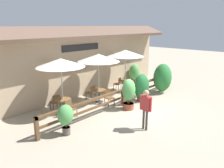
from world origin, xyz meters
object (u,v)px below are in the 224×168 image
object	(u,v)px
patio_umbrella_middle	(99,58)
chair_far_wallside	(118,83)
dining_table_far	(125,83)
potted_plant_corner_fern	(66,116)
patio_umbrella_far	(126,53)
potted_plant_tall_tropical	(142,87)
patio_umbrella_near	(61,63)
chair_middle_streetside	(109,96)
dining_table_middle	(99,92)
potted_plant_broad_leaf	(162,78)
chair_middle_wallside	(91,92)
dining_table_near	(63,102)
potted_plant_entrance_palm	(129,93)
chair_near_wallside	(55,101)
chair_far_streetside	(133,87)
potted_plant_small_flowering	(134,73)
pedestrian	(146,105)
chair_near_streetside	(70,108)

from	to	relation	value
patio_umbrella_middle	chair_far_wallside	size ratio (longest dim) A/B	3.36
dining_table_far	potted_plant_corner_fern	bearing A→B (deg)	-162.30
patio_umbrella_far	potted_plant_tall_tropical	xyz separation A→B (m)	(-0.82, -1.89, -1.72)
patio_umbrella_near	chair_middle_streetside	world-z (taller)	patio_umbrella_near
dining_table_middle	potted_plant_broad_leaf	size ratio (longest dim) A/B	0.43
chair_middle_wallside	chair_far_wallside	world-z (taller)	same
dining_table_far	dining_table_near	bearing A→B (deg)	-179.98
chair_middle_wallside	potted_plant_entrance_palm	size ratio (longest dim) A/B	0.51
patio_umbrella_middle	potted_plant_entrance_palm	xyz separation A→B (m)	(0.27, -1.92, -1.67)
patio_umbrella_middle	chair_middle_wallside	size ratio (longest dim) A/B	3.36
chair_middle_streetside	dining_table_far	world-z (taller)	chair_middle_streetside
chair_far_wallside	potted_plant_corner_fern	world-z (taller)	potted_plant_corner_fern
dining_table_far	chair_near_wallside	bearing A→B (deg)	172.52
patio_umbrella_middle	potted_plant_broad_leaf	xyz separation A→B (m)	(4.01, -1.75, -1.56)
chair_far_streetside	potted_plant_entrance_palm	size ratio (longest dim) A/B	0.51
dining_table_middle	dining_table_far	xyz separation A→B (m)	(2.57, 0.18, 0.00)
potted_plant_corner_fern	potted_plant_entrance_palm	world-z (taller)	potted_plant_entrance_palm
chair_near_wallside	potted_plant_small_flowering	size ratio (longest dim) A/B	0.58
chair_near_wallside	dining_table_middle	bearing A→B (deg)	168.21
potted_plant_broad_leaf	patio_umbrella_middle	bearing A→B (deg)	156.49
potted_plant_corner_fern	pedestrian	world-z (taller)	pedestrian
chair_middle_streetside	potted_plant_corner_fern	bearing A→B (deg)	-150.79
patio_umbrella_near	dining_table_far	distance (m)	5.30
chair_near_streetside	potted_plant_entrance_palm	world-z (taller)	potted_plant_entrance_palm
chair_near_wallside	potted_plant_tall_tropical	xyz separation A→B (m)	(4.11, -2.54, 0.37)
dining_table_middle	chair_far_streetside	bearing A→B (deg)	-9.96
chair_middle_streetside	chair_far_wallside	bearing A→B (deg)	42.83
patio_umbrella_far	potted_plant_broad_leaf	size ratio (longest dim) A/B	1.47
pedestrian	chair_near_wallside	bearing A→B (deg)	-155.87
dining_table_middle	patio_umbrella_middle	bearing A→B (deg)	180.00
chair_far_streetside	potted_plant_corner_fern	bearing A→B (deg)	-170.84
patio_umbrella_middle	potted_plant_corner_fern	bearing A→B (deg)	-153.55
chair_near_streetside	patio_umbrella_middle	distance (m)	3.23
patio_umbrella_near	chair_middle_wallside	size ratio (longest dim) A/B	3.36
dining_table_far	pedestrian	world-z (taller)	pedestrian
dining_table_middle	potted_plant_small_flowering	world-z (taller)	potted_plant_small_flowering
pedestrian	dining_table_middle	bearing A→B (deg)	173.31
chair_near_wallside	chair_far_wallside	size ratio (longest dim) A/B	1.00
dining_table_far	chair_far_streetside	world-z (taller)	chair_far_streetside
dining_table_middle	potted_plant_small_flowering	xyz separation A→B (m)	(4.88, 1.15, 0.17)
patio_umbrella_near	chair_near_wallside	world-z (taller)	patio_umbrella_near
chair_far_wallside	potted_plant_corner_fern	distance (m)	6.76
chair_middle_wallside	chair_far_streetside	xyz separation A→B (m)	(2.58, -1.13, 0.00)
patio_umbrella_near	chair_far_wallside	xyz separation A→B (m)	(4.96, 0.64, -2.09)
chair_near_streetside	potted_plant_corner_fern	size ratio (longest dim) A/B	0.65
chair_far_streetside	chair_middle_wallside	bearing A→B (deg)	153.24
dining_table_far	potted_plant_broad_leaf	bearing A→B (deg)	-53.16
potted_plant_entrance_palm	potted_plant_small_flowering	size ratio (longest dim) A/B	1.13
chair_middle_streetside	chair_middle_wallside	world-z (taller)	same
dining_table_near	patio_umbrella_far	size ratio (longest dim) A/B	0.29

